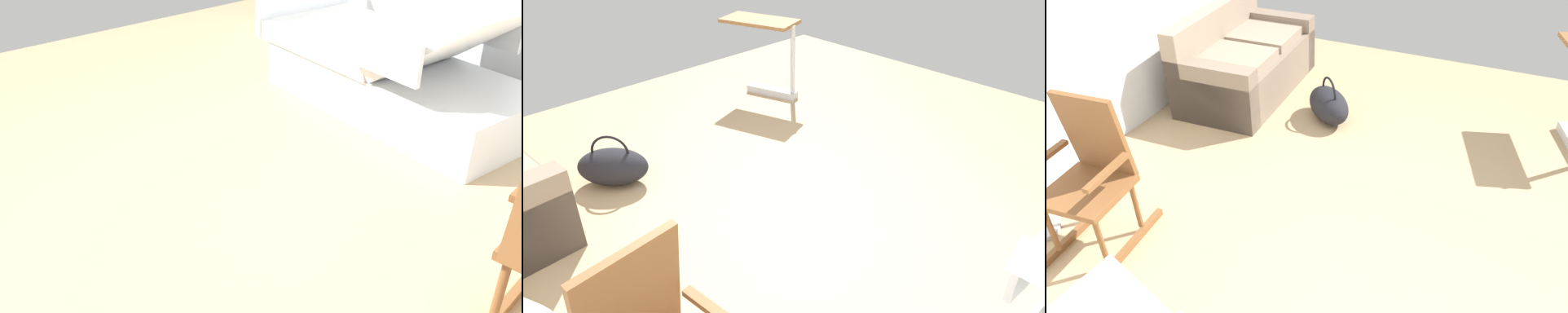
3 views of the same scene
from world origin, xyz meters
The scene contains 3 objects.
ground_plane centered at (0.00, 0.00, 0.00)m, with size 6.58×6.58×0.00m, color tan.
overbed_table centered at (1.96, -1.28, 0.53)m, with size 0.88×0.62×0.84m.
duffel_bag centered at (1.48, 0.84, 0.15)m, with size 0.62×0.62×0.43m.
Camera 2 is at (-1.75, 2.12, 2.14)m, focal length 32.59 mm.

